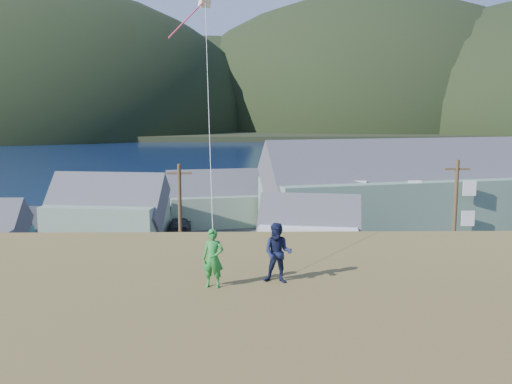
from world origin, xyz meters
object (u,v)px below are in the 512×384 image
at_px(shed_palegreen_far, 217,200).
at_px(kite_flyer_green, 213,258).
at_px(shed_white, 309,230).
at_px(kite_flyer_navy, 278,253).
at_px(wharf, 198,197).
at_px(shed_palegreen_near, 107,211).
at_px(lodge, 421,189).

relative_size(shed_palegreen_far, kite_flyer_green, 6.99).
relative_size(shed_white, kite_flyer_navy, 5.14).
relative_size(wharf, shed_palegreen_near, 2.33).
height_order(wharf, lodge, lodge).
xyz_separation_m(lodge, shed_palegreen_far, (-20.27, 3.30, -1.58)).
relative_size(shed_palegreen_near, kite_flyer_green, 6.88).
bearing_deg(shed_palegreen_far, wharf, 90.44).
bearing_deg(kite_flyer_green, shed_palegreen_far, 103.00).
xyz_separation_m(lodge, kite_flyer_green, (-18.13, -40.06, 3.76)).
distance_m(kite_flyer_green, kite_flyer_navy, 1.84).
distance_m(lodge, kite_flyer_green, 44.13).
height_order(lodge, shed_white, lodge).
height_order(shed_palegreen_near, shed_palegreen_far, shed_palegreen_near).
bearing_deg(lodge, shed_palegreen_near, 174.55).
height_order(wharf, shed_palegreen_far, shed_palegreen_far).
distance_m(shed_palegreen_far, kite_flyer_navy, 43.48).
height_order(lodge, shed_palegreen_near, lodge).
distance_m(shed_palegreen_near, shed_white, 18.87).
bearing_deg(shed_white, shed_palegreen_near, 168.82).
distance_m(shed_white, shed_palegreen_far, 16.38).
height_order(kite_flyer_green, kite_flyer_navy, kite_flyer_navy).
height_order(shed_palegreen_far, kite_flyer_green, kite_flyer_green).
height_order(wharf, kite_flyer_navy, kite_flyer_navy).
bearing_deg(lodge, kite_flyer_green, -127.94).
xyz_separation_m(wharf, kite_flyer_navy, (7.32, -59.18, 7.60)).
height_order(lodge, kite_flyer_green, lodge).
bearing_deg(shed_palegreen_far, shed_white, -71.85).
distance_m(shed_white, kite_flyer_green, 30.21).
bearing_deg(shed_palegreen_far, kite_flyer_green, -98.47).
relative_size(lodge, shed_palegreen_far, 2.87).
relative_size(wharf, kite_flyer_navy, 15.25).
xyz_separation_m(kite_flyer_green, kite_flyer_navy, (1.80, 0.40, 0.04)).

